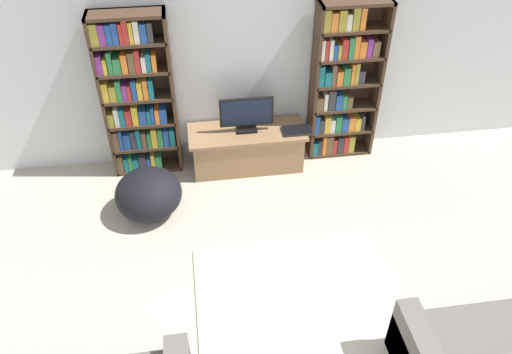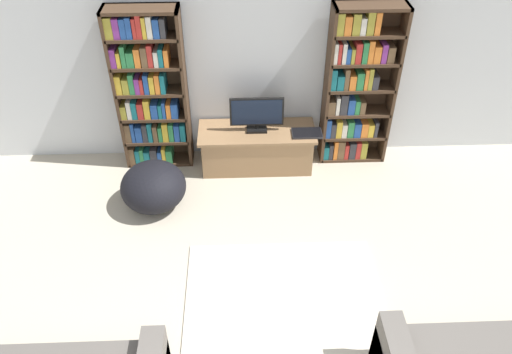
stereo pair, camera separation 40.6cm
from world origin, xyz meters
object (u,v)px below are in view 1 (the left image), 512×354
Objects in this scene: laptop at (297,130)px; beanbag_ottoman at (149,194)px; bookshelf_right at (342,83)px; television at (246,114)px; tv_stand at (247,148)px; bookshelf_left at (136,97)px.

beanbag_ottoman is (-1.76, -0.61, -0.26)m from laptop.
bookshelf_right is 3.11× the size of television.
bookshelf_right is 1.40× the size of tv_stand.
laptop is (1.82, -0.25, -0.46)m from bookshelf_left.
bookshelf_left is at bearing 172.85° from tv_stand.
beanbag_ottoman is at bearing -85.86° from bookshelf_left.
television is 0.63m from laptop.
bookshelf_right is at bearing 20.30° from beanbag_ottoman.
television is 1.78× the size of laptop.
laptop is 0.49× the size of beanbag_ottoman.
tv_stand is at bearing -90.00° from television.
tv_stand is at bearing -172.32° from bookshelf_right.
tv_stand is 1.94× the size of beanbag_ottoman.
bookshelf_left is 1.12m from beanbag_ottoman.
laptop reaches higher than tv_stand.
laptop reaches higher than beanbag_ottoman.
bookshelf_right is at bearing 7.68° from tv_stand.
bookshelf_right is at bearing 7.27° from television.
bookshelf_left is at bearing 172.14° from laptop.
bookshelf_right is 5.52× the size of laptop.
television is at bearing -172.73° from bookshelf_right.
bookshelf_left is 1.26m from television.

